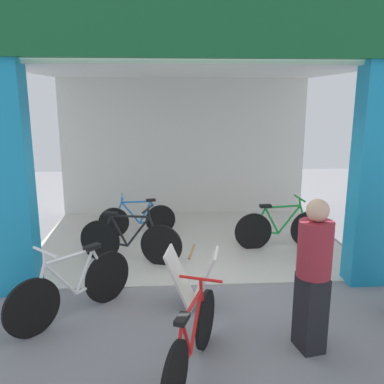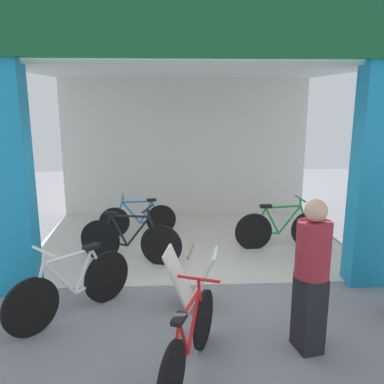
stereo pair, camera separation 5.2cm
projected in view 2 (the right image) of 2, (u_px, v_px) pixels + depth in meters
name	position (u px, v px, depth m)	size (l,w,h in m)	color
ground_plane	(196.00, 286.00, 5.80)	(18.80, 18.80, 0.00)	gray
shop_facade	(189.00, 129.00, 7.10)	(5.60, 4.08, 3.90)	beige
bicycle_inside_0	(130.00, 240.00, 6.54)	(1.66, 0.58, 0.94)	black
bicycle_inside_1	(138.00, 219.00, 7.86)	(1.46, 0.40, 0.81)	black
bicycle_inside_2	(281.00, 229.00, 7.16)	(1.66, 0.46, 0.92)	black
bicycle_parked_0	(72.00, 287.00, 4.92)	(1.22, 1.28, 0.95)	black
bicycle_parked_1	(189.00, 342.00, 3.87)	(0.61, 1.51, 0.88)	black
sandwich_board_sign	(191.00, 278.00, 5.20)	(0.72, 0.59, 0.75)	silver
pedestrian_1	(312.00, 274.00, 4.18)	(0.41, 0.41, 1.64)	black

